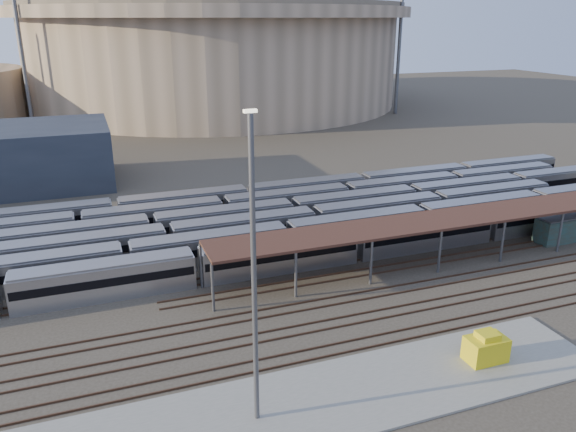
{
  "coord_description": "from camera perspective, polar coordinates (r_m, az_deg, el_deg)",
  "views": [
    {
      "loc": [
        -17.91,
        -46.77,
        27.06
      ],
      "look_at": [
        3.66,
        12.0,
        4.86
      ],
      "focal_mm": 35.0,
      "sensor_mm": 36.0,
      "label": 1
    }
  ],
  "objects": [
    {
      "name": "ground",
      "position": [
        56.93,
        0.71,
        -8.86
      ],
      "size": [
        420.0,
        420.0,
        0.0
      ],
      "primitive_type": "plane",
      "color": "#383026",
      "rests_on": "ground"
    },
    {
      "name": "apron",
      "position": [
        43.62,
        1.63,
        -18.66
      ],
      "size": [
        50.0,
        9.0,
        0.2
      ],
      "primitive_type": "cube",
      "color": "gray",
      "rests_on": "ground"
    },
    {
      "name": "subway_trains",
      "position": [
        72.06,
        -5.07,
        -1.07
      ],
      "size": [
        129.39,
        23.9,
        3.6
      ],
      "color": "#B1B1B6",
      "rests_on": "ground"
    },
    {
      "name": "inspection_shed",
      "position": [
        68.25,
        17.02,
        -0.24
      ],
      "size": [
        60.3,
        6.0,
        5.3
      ],
      "color": "#525357",
      "rests_on": "ground"
    },
    {
      "name": "empty_tracks",
      "position": [
        52.85,
        2.68,
        -11.18
      ],
      "size": [
        170.0,
        9.62,
        0.18
      ],
      "color": "#4C3323",
      "rests_on": "ground"
    },
    {
      "name": "stadium",
      "position": [
        191.93,
        -7.5,
        16.21
      ],
      "size": [
        124.0,
        124.0,
        32.5
      ],
      "color": "tan",
      "rests_on": "ground"
    },
    {
      "name": "floodlight_0",
      "position": [
        157.37,
        -25.51,
        15.39
      ],
      "size": [
        4.0,
        1.0,
        38.4
      ],
      "color": "#525357",
      "rests_on": "ground"
    },
    {
      "name": "floodlight_2",
      "position": [
        171.2,
        11.26,
        17.03
      ],
      "size": [
        4.0,
        1.0,
        38.4
      ],
      "color": "#525357",
      "rests_on": "ground"
    },
    {
      "name": "floodlight_3",
      "position": [
        207.02,
        -18.78,
        16.78
      ],
      "size": [
        4.0,
        1.0,
        38.4
      ],
      "color": "#525357",
      "rests_on": "ground"
    },
    {
      "name": "yard_light_pole",
      "position": [
        36.53,
        -3.48,
        -6.26
      ],
      "size": [
        0.81,
        0.36,
        21.82
      ],
      "color": "#525357",
      "rests_on": "apron"
    },
    {
      "name": "yellow_equipment",
      "position": [
        50.28,
        19.45,
        -12.62
      ],
      "size": [
        3.34,
        2.1,
        2.08
      ],
      "primitive_type": "cube",
      "rotation": [
        0.0,
        0.0,
        -0.01
      ],
      "color": "gold",
      "rests_on": "apron"
    }
  ]
}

